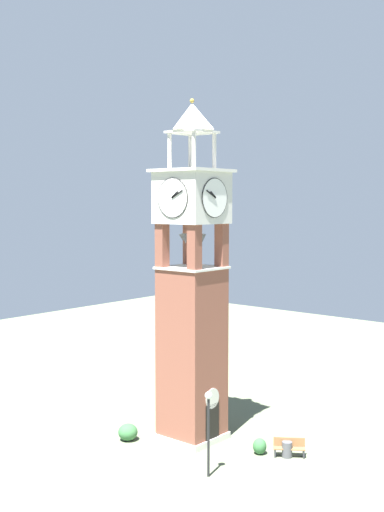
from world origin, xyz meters
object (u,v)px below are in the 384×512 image
at_px(lamp_post, 209,418).
at_px(trash_bin, 287,449).
at_px(clock_tower, 192,300).
at_px(park_bench, 289,447).

bearing_deg(lamp_post, trash_bin, -19.27).
distance_m(clock_tower, park_bench, 9.10).
xyz_separation_m(clock_tower, trash_bin, (1.17, -5.37, -7.29)).
relative_size(park_bench, trash_bin, 1.96).
relative_size(clock_tower, park_bench, 11.77).
height_order(park_bench, lamp_post, lamp_post).
bearing_deg(park_bench, trash_bin, 167.00).
relative_size(clock_tower, lamp_post, 4.49).
bearing_deg(park_bench, clock_tower, 103.77).
height_order(clock_tower, trash_bin, clock_tower).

